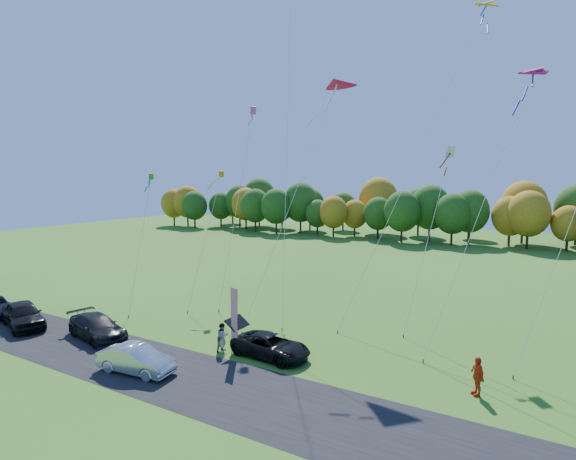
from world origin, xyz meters
The scene contains 20 objects.
ground centered at (0.00, 0.00, 0.00)m, with size 160.00×160.00×0.00m, color #326019.
asphalt_strip centered at (0.00, -4.00, 0.01)m, with size 90.00×6.00×0.01m, color black.
tree_line centered at (0.00, 55.00, 0.00)m, with size 116.00×12.00×10.00m, color #1E4711, non-canonical shape.
black_suv centered at (1.92, 0.63, 0.69)m, with size 2.28×4.94×1.37m, color black.
silver_sedan centered at (-3.32, -4.89, 0.74)m, with size 1.56×4.48×1.48m, color #BBBBC0.
dark_truck_a centered at (-9.73, -2.56, 0.78)m, with size 2.18×5.35×1.55m, color black.
dark_truck_b centered at (-16.38, -3.67, 0.90)m, with size 2.13×5.29×1.80m, color black.
person_tailgate_a centered at (-1.10, -0.11, 0.83)m, with size 0.61×0.40×1.66m, color silver.
person_tailgate_b centered at (-1.13, -0.09, 0.88)m, with size 0.86×0.67×1.77m, color gray.
person_east centered at (13.24, 1.73, 0.97)m, with size 1.14×0.48×1.95m, color red.
feather_flag centered at (-0.25, -0.09, 2.58)m, with size 0.55×0.14×4.21m.
kite_delta_blue centered at (-2.07, 9.53, 15.97)m, with size 5.89×10.22×32.84m.
kite_parafoil_orange centered at (7.13, 13.17, 12.42)m, with size 8.74×14.08×25.30m.
kite_delta_red centered at (-0.44, 7.73, 9.49)m, with size 4.23×10.42×19.67m.
kite_parafoil_rainbow centered at (12.32, 7.21, 8.65)m, with size 6.11×6.23×17.50m.
kite_diamond_yellow centered at (-9.20, 7.94, 5.65)m, with size 2.01×6.93×11.58m.
kite_diamond_green centered at (-12.33, 3.68, 5.53)m, with size 2.12×4.75×11.27m.
kite_diamond_white centered at (8.72, 10.32, 6.46)m, with size 2.41×5.57×13.36m.
kite_diamond_pink centered at (-6.68, 9.10, 8.76)m, with size 1.08×6.11×17.11m.
kite_diamond_blue_low centered at (16.12, 6.51, 5.38)m, with size 3.45×4.42×11.26m.
Camera 1 is at (15.78, -21.15, 10.65)m, focal length 28.00 mm.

